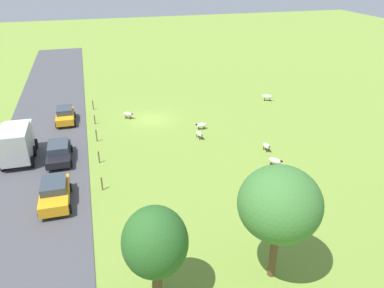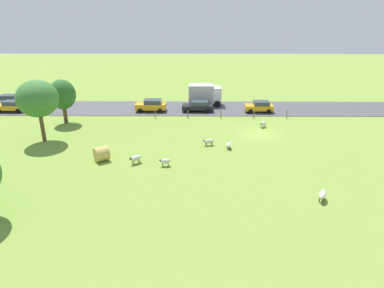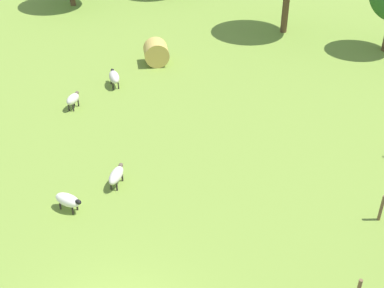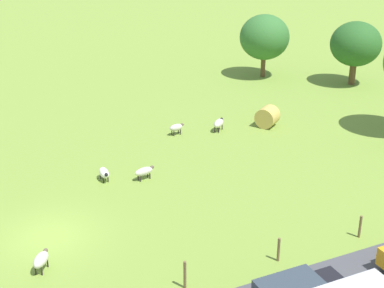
% 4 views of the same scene
% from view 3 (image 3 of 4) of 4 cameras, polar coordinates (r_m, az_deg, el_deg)
% --- Properties ---
extents(sheep_1, '(0.57, 1.08, 0.75)m').
position_cam_3_polar(sheep_1, '(26.77, -12.74, 4.76)').
color(sheep_1, beige).
rests_on(sheep_1, ground_plane).
extents(sheep_2, '(0.67, 1.27, 0.72)m').
position_cam_3_polar(sheep_2, '(21.23, -8.18, -3.35)').
color(sheep_2, beige).
rests_on(sheep_2, ground_plane).
extents(sheep_3, '(1.19, 0.53, 0.71)m').
position_cam_3_polar(sheep_3, '(20.40, -13.25, -5.93)').
color(sheep_3, white).
rests_on(sheep_3, ground_plane).
extents(sheep_4, '(1.18, 1.23, 0.81)m').
position_cam_3_polar(sheep_4, '(28.45, -8.41, 7.17)').
color(sheep_4, beige).
rests_on(sheep_4, ground_plane).
extents(hay_bale_0, '(1.87, 1.83, 1.40)m').
position_cam_3_polar(hay_bale_0, '(30.65, -3.89, 9.84)').
color(hay_bale_0, tan).
rests_on(hay_bale_0, ground_plane).
extents(fence_post_3, '(0.12, 0.12, 1.14)m').
position_cam_3_polar(fence_post_3, '(20.57, 19.79, -6.51)').
color(fence_post_3, brown).
rests_on(fence_post_3, ground_plane).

